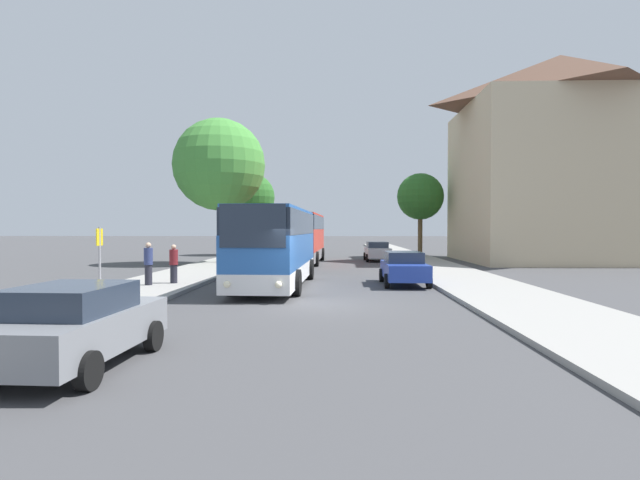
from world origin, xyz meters
The scene contains 15 objects.
ground_plane centered at (0.00, 0.00, 0.00)m, with size 300.00×300.00×0.00m, color #424244.
sidewalk_left centered at (-7.00, 0.00, 0.07)m, with size 4.00×120.00×0.15m, color gray.
sidewalk_right centered at (7.00, 0.00, 0.07)m, with size 4.00×120.00×0.15m, color gray.
building_right_background centered at (17.72, 22.24, 7.80)m, with size 14.06×12.40×15.60m.
bus_front centered at (-1.77, 5.28, 1.79)m, with size 2.98×10.37×3.35m.
bus_middle centered at (-1.66, 19.87, 1.89)m, with size 3.10×10.59×3.55m.
parked_car_left_curb centered at (-3.86, -7.40, 0.78)m, with size 2.14×4.10×1.50m.
parked_car_right_near centered at (3.85, 6.10, 0.77)m, with size 1.97×4.24×1.48m.
parked_car_right_far centered at (4.00, 22.35, 0.78)m, with size 1.99×4.09×1.49m.
bus_stop_sign centered at (-7.45, 0.99, 1.65)m, with size 0.08×0.45×2.41m.
pedestrian_waiting_near centered at (-6.19, 5.12, 0.99)m, with size 0.36×0.36×1.67m.
pedestrian_waiting_far centered at (-7.01, 4.37, 1.05)m, with size 0.36×0.36×1.78m.
tree_left_near centered at (-7.37, 18.58, 6.97)m, with size 6.43×6.43×10.05m.
tree_left_far centered at (-7.24, 30.48, 5.44)m, with size 4.55×4.55×7.59m.
tree_right_near centered at (8.19, 27.81, 5.30)m, with size 4.07×4.07×7.21m.
Camera 1 is at (0.85, -16.18, 2.51)m, focal length 28.00 mm.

